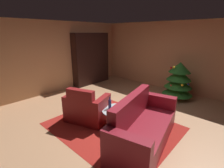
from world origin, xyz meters
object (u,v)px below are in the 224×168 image
at_px(couch_red, 143,128).
at_px(coffee_table, 118,111).
at_px(decorated_tree, 178,81).
at_px(bookshelf_unit, 94,59).
at_px(book_stack_on_table, 120,108).
at_px(bottle_on_table, 110,104).
at_px(armchair_red, 87,109).

height_order(couch_red, coffee_table, couch_red).
bearing_deg(decorated_tree, bookshelf_unit, -169.08).
distance_m(book_stack_on_table, bottle_on_table, 0.25).
xyz_separation_m(armchair_red, couch_red, (1.49, 0.20, 0.01)).
bearing_deg(book_stack_on_table, decorated_tree, 82.95).
distance_m(armchair_red, coffee_table, 0.81).
bearing_deg(armchair_red, book_stack_on_table, 25.57).
height_order(coffee_table, decorated_tree, decorated_tree).
relative_size(armchair_red, book_stack_on_table, 5.20).
distance_m(coffee_table, decorated_tree, 2.66).
relative_size(bookshelf_unit, armchair_red, 1.82).
distance_m(bookshelf_unit, armchair_red, 3.35).
bearing_deg(armchair_red, decorated_tree, 69.93).
distance_m(bookshelf_unit, decorated_tree, 3.49).
distance_m(couch_red, decorated_tree, 2.80).
relative_size(bottle_on_table, decorated_tree, 0.24).
bearing_deg(bookshelf_unit, book_stack_on_table, -32.13).
xyz_separation_m(armchair_red, book_stack_on_table, (0.76, 0.36, 0.15)).
distance_m(bookshelf_unit, coffee_table, 3.70).
xyz_separation_m(armchair_red, bottle_on_table, (0.54, 0.26, 0.21)).
relative_size(bookshelf_unit, bottle_on_table, 7.25).
distance_m(couch_red, coffee_table, 0.77).
bearing_deg(coffee_table, bottle_on_table, -159.10).
height_order(armchair_red, bottle_on_table, armchair_red).
distance_m(armchair_red, bottle_on_table, 0.64).
bearing_deg(decorated_tree, bottle_on_table, -101.27).
relative_size(bookshelf_unit, couch_red, 0.99).
distance_m(couch_red, bottle_on_table, 0.97).
bearing_deg(coffee_table, bookshelf_unit, 147.25).
bearing_deg(bottle_on_table, armchair_red, -154.42).
height_order(book_stack_on_table, decorated_tree, decorated_tree).
relative_size(couch_red, book_stack_on_table, 9.55).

